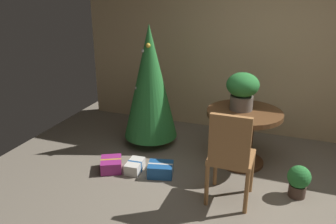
% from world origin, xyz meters
% --- Properties ---
extents(ground_plane, '(6.60, 6.60, 0.00)m').
position_xyz_m(ground_plane, '(0.00, 0.00, 0.00)').
color(ground_plane, '#756B5B').
extents(back_wall_panel, '(6.00, 0.10, 2.60)m').
position_xyz_m(back_wall_panel, '(0.00, 2.20, 1.30)').
color(back_wall_panel, tan).
rests_on(back_wall_panel, ground_plane).
extents(round_dining_table, '(0.92, 0.92, 0.71)m').
position_xyz_m(round_dining_table, '(-0.26, 1.09, 0.46)').
color(round_dining_table, brown).
rests_on(round_dining_table, ground_plane).
extents(flower_vase, '(0.40, 0.40, 0.46)m').
position_xyz_m(flower_vase, '(-0.32, 1.14, 0.97)').
color(flower_vase, '#665B51').
rests_on(flower_vase, round_dining_table).
extents(wooden_chair_near, '(0.44, 0.45, 1.02)m').
position_xyz_m(wooden_chair_near, '(-0.26, 0.19, 0.57)').
color(wooden_chair_near, '#9E6B3D').
rests_on(wooden_chair_near, ground_plane).
extents(holiday_tree, '(0.75, 0.75, 1.69)m').
position_xyz_m(holiday_tree, '(-1.57, 1.23, 0.91)').
color(holiday_tree, brown).
rests_on(holiday_tree, ground_plane).
extents(gift_box_purple, '(0.35, 0.37, 0.15)m').
position_xyz_m(gift_box_purple, '(-1.73, 0.35, 0.07)').
color(gift_box_purple, '#9E287A').
rests_on(gift_box_purple, ground_plane).
extents(gift_box_blue, '(0.34, 0.31, 0.15)m').
position_xyz_m(gift_box_blue, '(-1.12, 0.45, 0.08)').
color(gift_box_blue, '#1E569E').
rests_on(gift_box_blue, ground_plane).
extents(gift_box_cream, '(0.19, 0.31, 0.13)m').
position_xyz_m(gift_box_cream, '(-1.45, 0.43, 0.06)').
color(gift_box_cream, silver).
rests_on(gift_box_cream, ground_plane).
extents(potted_plant, '(0.24, 0.24, 0.36)m').
position_xyz_m(potted_plant, '(0.42, 0.55, 0.20)').
color(potted_plant, '#4C382D').
rests_on(potted_plant, ground_plane).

